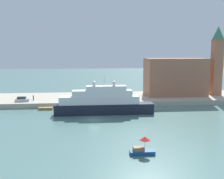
% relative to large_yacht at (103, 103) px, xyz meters
% --- Properties ---
extents(ground, '(400.00, 400.00, 0.00)m').
position_rel_large_yacht_xyz_m(ground, '(-2.59, -6.38, -3.29)').
color(ground, slate).
extents(quay_dock, '(110.00, 22.09, 1.53)m').
position_rel_large_yacht_xyz_m(quay_dock, '(-2.59, 20.67, -2.52)').
color(quay_dock, '#B7AD99').
rests_on(quay_dock, ground).
extents(large_yacht, '(27.93, 4.02, 11.15)m').
position_rel_large_yacht_xyz_m(large_yacht, '(0.00, 0.00, 0.00)').
color(large_yacht, black).
rests_on(large_yacht, ground).
extents(small_motorboat, '(4.33, 1.91, 3.23)m').
position_rel_large_yacht_xyz_m(small_motorboat, '(4.88, -31.44, -2.12)').
color(small_motorboat, navy).
rests_on(small_motorboat, ground).
extents(work_barge, '(4.32, 1.63, 0.72)m').
position_rel_large_yacht_xyz_m(work_barge, '(-16.94, 7.39, -2.93)').
color(work_barge, olive).
rests_on(work_barge, ground).
extents(harbor_building, '(21.51, 10.86, 13.48)m').
position_rel_large_yacht_xyz_m(harbor_building, '(28.01, 21.55, 4.99)').
color(harbor_building, '#9E664C').
rests_on(harbor_building, quay_dock).
extents(bell_tower, '(4.36, 4.36, 24.93)m').
position_rel_large_yacht_xyz_m(bell_tower, '(43.10, 20.41, 11.86)').
color(bell_tower, '#9E664C').
rests_on(bell_tower, quay_dock).
extents(parked_car, '(4.49, 1.89, 1.51)m').
position_rel_large_yacht_xyz_m(parked_car, '(-25.21, 13.84, -1.11)').
color(parked_car, silver).
rests_on(parked_car, quay_dock).
extents(person_figure, '(0.36, 0.36, 1.78)m').
position_rel_large_yacht_xyz_m(person_figure, '(-21.96, 15.33, -0.93)').
color(person_figure, '#4C4C4C').
rests_on(person_figure, quay_dock).
extents(mooring_bollard, '(0.52, 0.52, 0.69)m').
position_rel_large_yacht_xyz_m(mooring_bollard, '(-2.62, 10.73, -1.41)').
color(mooring_bollard, black).
rests_on(mooring_bollard, quay_dock).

